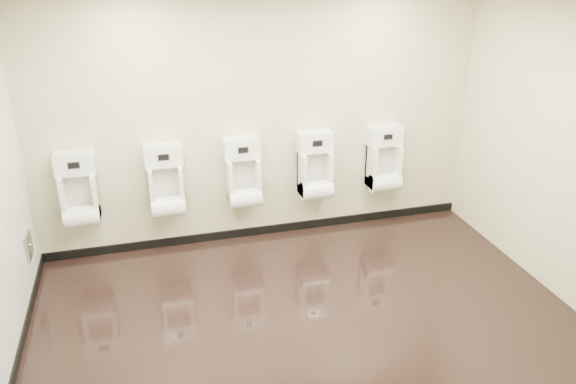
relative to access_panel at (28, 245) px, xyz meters
name	(u,v)px	position (x,y,z in m)	size (l,w,h in m)	color
ground	(307,319)	(2.48, -1.20, -0.50)	(5.00, 3.50, 0.00)	black
ceiling	(312,3)	(2.48, -1.20, 2.30)	(5.00, 3.50, 0.00)	white
back_wall	(262,121)	(2.48, 0.55, 0.90)	(5.00, 0.02, 2.80)	#C0BC90
front_wall	(403,299)	(2.48, -2.95, 0.90)	(5.00, 0.02, 2.80)	#C0BC90
right_wall	(565,153)	(4.98, -1.20, 0.90)	(0.02, 3.50, 2.80)	#C0BC90
skirting_back	(265,230)	(2.48, 0.54, -0.45)	(5.00, 0.02, 0.10)	black
skirting_left	(17,363)	(-0.01, -1.20, -0.45)	(0.02, 3.50, 0.10)	black
access_panel	(28,245)	(0.00, 0.00, 0.00)	(0.04, 0.25, 0.25)	#9E9EA3
urinal_0	(79,195)	(0.49, 0.41, 0.30)	(0.41, 0.31, 0.77)	silver
urinal_1	(166,186)	(1.38, 0.41, 0.30)	(0.41, 0.31, 0.77)	silver
urinal_2	(243,178)	(2.22, 0.41, 0.30)	(0.41, 0.31, 0.77)	silver
urinal_3	(315,170)	(3.06, 0.41, 0.30)	(0.41, 0.31, 0.77)	silver
urinal_4	(384,163)	(3.92, 0.41, 0.30)	(0.41, 0.31, 0.77)	silver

